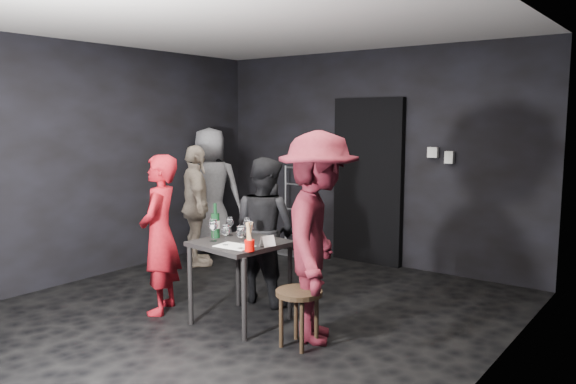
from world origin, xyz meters
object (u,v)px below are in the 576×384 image
Objects in this scene: woman_black at (265,232)px; breadstick_cup at (249,237)px; server_red at (160,234)px; hand_truck at (294,238)px; man_maroon at (318,220)px; bystander_cream at (196,205)px; stool at (299,301)px; bystander_grey at (211,181)px; wine_bottle at (215,225)px; tasting_table at (240,252)px.

woman_black is 0.98m from breadstick_cup.
server_red reaches higher than breadstick_cup.
breadstick_cup is (1.46, -2.64, 0.65)m from hand_truck.
bystander_cream is (-2.56, 1.09, -0.25)m from man_maroon.
server_red is 1.64m from man_maroon.
woman_black is at bearing 142.20° from stool.
man_maroon is 2.80m from bystander_cream.
woman_black is 0.72× the size of bystander_grey.
breadstick_cup is at bearing 94.37° from man_maroon.
hand_truck is 3.72× the size of wine_bottle.
stool is (0.75, -0.14, -0.27)m from tasting_table.
wine_bottle is at bearing 82.86° from server_red.
stool is 1.15m from wine_bottle.
man_maroon reaches higher than woman_black.
hand_truck reaches higher than breadstick_cup.
bystander_grey is (-1.32, 2.03, 0.23)m from server_red.
tasting_table reaches higher than stool.
bystander_grey is at bearing 140.32° from breadstick_cup.
stool is 0.67m from man_maroon.
bystander_cream is 2.51m from breadstick_cup.
hand_truck is 2.71m from tasting_table.
bystander_grey reaches higher than stool.
bystander_grey is (-2.87, 1.92, 0.61)m from stool.
tasting_table is 0.87m from man_maroon.
wine_bottle is (-0.09, -0.62, 0.16)m from woman_black.
breadstick_cup is (0.31, -0.23, 0.22)m from tasting_table.
wine_bottle is (1.83, -1.80, -0.12)m from bystander_grey.
hand_truck reaches higher than stool.
stool is 0.31× the size of server_red.
server_red reaches higher than hand_truck.
hand_truck is 4.58× the size of breadstick_cup.
tasting_table is (1.15, -2.41, 0.43)m from hand_truck.
man_maroon is at bearing 32.81° from breadstick_cup.
wine_bottle is (-1.03, 0.12, 0.49)m from stool.
woman_black reaches higher than hand_truck.
woman_black is at bearing 82.03° from wine_bottle.
stool is 0.24× the size of bystander_grey.
bystander_grey is (-0.97, -0.63, 0.77)m from hand_truck.
bystander_grey is at bearing -28.78° from woman_black.
hand_truck is 3.09m from breadstick_cup.
bystander_cream is (-1.78, 1.17, 0.12)m from tasting_table.
wine_bottle is at bearing 160.53° from breadstick_cup.
breadstick_cup is (0.59, -0.21, -0.01)m from wine_bottle.
stool is at bearing -6.38° from wine_bottle.
woman_black is (-0.20, 0.60, 0.07)m from tasting_table.
man_maroon reaches higher than breadstick_cup.
tasting_table is at bearing 67.19° from man_maroon.
stool is (1.90, -2.55, 0.17)m from hand_truck.
bystander_cream reaches higher than hand_truck.
man_maroon reaches higher than tasting_table.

